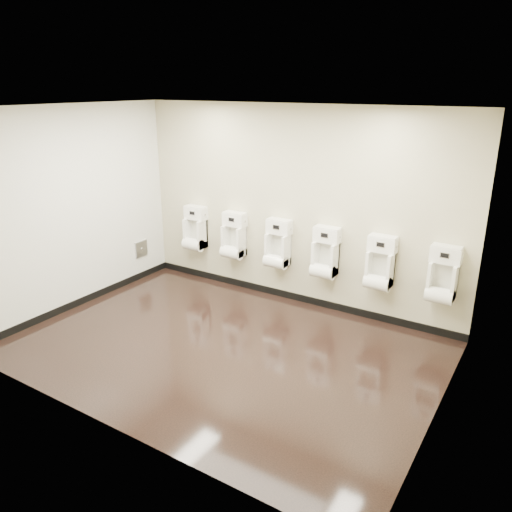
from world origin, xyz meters
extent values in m
cube|color=black|center=(0.00, 0.00, 0.00)|extent=(5.00, 3.50, 0.00)
cube|color=silver|center=(0.00, 0.00, 2.80)|extent=(5.00, 3.50, 0.00)
cube|color=#BBB695|center=(0.00, 1.75, 1.40)|extent=(5.00, 0.02, 2.80)
cube|color=#BBB695|center=(0.00, -1.75, 1.40)|extent=(5.00, 0.02, 2.80)
cube|color=#BBB695|center=(-2.50, 0.00, 1.40)|extent=(0.02, 3.50, 2.80)
cube|color=#BBB695|center=(2.50, 0.00, 1.40)|extent=(0.02, 3.50, 2.80)
cube|color=silver|center=(-2.50, 0.00, 1.40)|extent=(0.01, 3.50, 2.80)
cube|color=black|center=(0.00, 1.74, 0.05)|extent=(5.00, 0.02, 0.10)
cube|color=black|center=(-2.49, 0.00, 0.05)|extent=(0.02, 3.50, 0.10)
cube|color=#9E9EA3|center=(-2.48, 1.20, 0.50)|extent=(0.03, 0.25, 0.25)
cylinder|color=silver|center=(-2.46, 1.20, 0.50)|extent=(0.02, 0.04, 0.04)
cube|color=white|center=(-1.69, 1.63, 0.77)|extent=(0.32, 0.23, 0.46)
cube|color=silver|center=(-1.69, 1.71, 0.81)|extent=(0.24, 0.01, 0.34)
cylinder|color=white|center=(-1.69, 1.57, 0.61)|extent=(0.32, 0.20, 0.20)
cube|color=white|center=(-1.69, 1.66, 1.10)|extent=(0.36, 0.17, 0.20)
cube|color=black|center=(-1.69, 1.57, 1.12)|extent=(0.09, 0.01, 0.05)
cube|color=silver|center=(-1.69, 1.58, 1.12)|extent=(0.11, 0.01, 0.07)
cylinder|color=silver|center=(-1.51, 1.66, 1.10)|extent=(0.01, 0.03, 0.03)
cube|color=white|center=(-0.95, 1.63, 0.77)|extent=(0.32, 0.23, 0.46)
cube|color=silver|center=(-0.95, 1.71, 0.81)|extent=(0.24, 0.01, 0.34)
cylinder|color=white|center=(-0.95, 1.57, 0.61)|extent=(0.32, 0.20, 0.20)
cube|color=white|center=(-0.95, 1.66, 1.10)|extent=(0.36, 0.17, 0.20)
cube|color=black|center=(-0.95, 1.57, 1.12)|extent=(0.09, 0.01, 0.05)
cube|color=silver|center=(-0.95, 1.58, 1.12)|extent=(0.11, 0.01, 0.07)
cylinder|color=silver|center=(-0.76, 1.66, 1.10)|extent=(0.01, 0.03, 0.03)
cube|color=white|center=(-0.17, 1.63, 0.77)|extent=(0.32, 0.23, 0.46)
cube|color=silver|center=(-0.17, 1.71, 0.81)|extent=(0.24, 0.01, 0.34)
cylinder|color=white|center=(-0.17, 1.57, 0.61)|extent=(0.32, 0.20, 0.20)
cube|color=white|center=(-0.17, 1.66, 1.10)|extent=(0.36, 0.17, 0.20)
cube|color=black|center=(-0.17, 1.57, 1.12)|extent=(0.09, 0.01, 0.05)
cube|color=silver|center=(-0.17, 1.58, 1.12)|extent=(0.11, 0.01, 0.07)
cylinder|color=silver|center=(0.01, 1.66, 1.10)|extent=(0.01, 0.03, 0.03)
cube|color=white|center=(0.57, 1.63, 0.77)|extent=(0.32, 0.23, 0.46)
cube|color=silver|center=(0.57, 1.71, 0.81)|extent=(0.24, 0.01, 0.34)
cylinder|color=white|center=(0.57, 1.57, 0.61)|extent=(0.32, 0.20, 0.20)
cube|color=white|center=(0.57, 1.66, 1.10)|extent=(0.36, 0.17, 0.20)
cube|color=black|center=(0.57, 1.57, 1.12)|extent=(0.09, 0.01, 0.05)
cube|color=silver|center=(0.57, 1.58, 1.12)|extent=(0.11, 0.01, 0.07)
cylinder|color=silver|center=(0.76, 1.66, 1.10)|extent=(0.01, 0.03, 0.03)
cube|color=white|center=(1.34, 1.63, 0.77)|extent=(0.32, 0.23, 0.46)
cube|color=silver|center=(1.34, 1.71, 0.81)|extent=(0.24, 0.01, 0.34)
cylinder|color=white|center=(1.34, 1.57, 0.61)|extent=(0.32, 0.20, 0.20)
cube|color=white|center=(1.34, 1.66, 1.10)|extent=(0.36, 0.17, 0.20)
cube|color=black|center=(1.34, 1.57, 1.12)|extent=(0.09, 0.01, 0.05)
cube|color=silver|center=(1.34, 1.58, 1.12)|extent=(0.11, 0.01, 0.07)
cylinder|color=silver|center=(1.53, 1.66, 1.10)|extent=(0.01, 0.03, 0.03)
cube|color=white|center=(2.12, 1.63, 0.77)|extent=(0.32, 0.23, 0.46)
cube|color=silver|center=(2.12, 1.71, 0.81)|extent=(0.24, 0.01, 0.34)
cylinder|color=white|center=(2.12, 1.57, 0.61)|extent=(0.32, 0.20, 0.20)
cube|color=white|center=(2.12, 1.66, 1.10)|extent=(0.36, 0.17, 0.20)
cube|color=black|center=(2.12, 1.57, 1.12)|extent=(0.09, 0.01, 0.05)
cube|color=silver|center=(2.12, 1.58, 1.12)|extent=(0.11, 0.01, 0.07)
cylinder|color=silver|center=(2.31, 1.66, 1.10)|extent=(0.01, 0.03, 0.03)
camera|label=1|loc=(3.20, -4.32, 3.04)|focal=35.00mm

